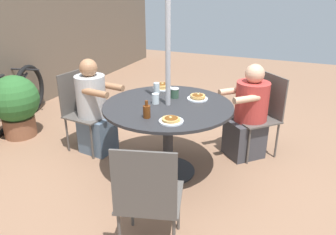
# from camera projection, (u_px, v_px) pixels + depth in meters

# --- Properties ---
(ground_plane) EXTENTS (12.00, 12.00, 0.00)m
(ground_plane) POSITION_uv_depth(u_px,v_px,m) (168.00, 171.00, 3.47)
(ground_plane) COLOR #8C664C
(patio_table) EXTENTS (1.27, 1.27, 0.75)m
(patio_table) POSITION_uv_depth(u_px,v_px,m) (168.00, 117.00, 3.23)
(patio_table) COLOR #28282B
(patio_table) RESTS_ON ground
(umbrella_pole) EXTENTS (0.05, 0.05, 2.10)m
(umbrella_pole) POSITION_uv_depth(u_px,v_px,m) (168.00, 75.00, 3.07)
(umbrella_pole) COLOR #ADADB2
(umbrella_pole) RESTS_ON ground
(patio_chair_north) EXTENTS (0.49, 0.49, 0.92)m
(patio_chair_north) POSITION_uv_depth(u_px,v_px,m) (82.00, 107.00, 3.79)
(patio_chair_north) COLOR #514C47
(patio_chair_north) RESTS_ON ground
(diner_north) EXTENTS (0.38, 0.53, 1.09)m
(diner_north) POSITION_uv_depth(u_px,v_px,m) (94.00, 111.00, 3.72)
(diner_north) COLOR slate
(diner_north) RESTS_ON ground
(patio_chair_east) EXTENTS (0.55, 0.55, 0.92)m
(patio_chair_east) POSITION_uv_depth(u_px,v_px,m) (148.00, 195.00, 2.22)
(patio_chair_east) COLOR #514C47
(patio_chair_east) RESTS_ON ground
(patio_chair_south) EXTENTS (0.63, 0.63, 0.92)m
(patio_chair_south) POSITION_uv_depth(u_px,v_px,m) (262.00, 111.00, 3.68)
(patio_chair_south) COLOR #514C47
(patio_chair_south) RESTS_ON ground
(diner_south) EXTENTS (0.58, 0.58, 1.06)m
(diner_south) POSITION_uv_depth(u_px,v_px,m) (248.00, 116.00, 3.63)
(diner_south) COLOR #3D3D42
(diner_south) RESTS_ON ground
(pancake_plate_a) EXTENTS (0.21, 0.21, 0.05)m
(pancake_plate_a) POSITION_uv_depth(u_px,v_px,m) (171.00, 120.00, 2.78)
(pancake_plate_a) COLOR white
(pancake_plate_a) RESTS_ON patio_table
(pancake_plate_b) EXTENTS (0.21, 0.21, 0.07)m
(pancake_plate_b) POSITION_uv_depth(u_px,v_px,m) (163.00, 87.00, 3.64)
(pancake_plate_b) COLOR white
(pancake_plate_b) RESTS_ON patio_table
(pancake_plate_c) EXTENTS (0.21, 0.21, 0.06)m
(pancake_plate_c) POSITION_uv_depth(u_px,v_px,m) (198.00, 97.00, 3.32)
(pancake_plate_c) COLOR white
(pancake_plate_c) RESTS_ON patio_table
(syrup_bottle) EXTENTS (0.09, 0.07, 0.16)m
(syrup_bottle) POSITION_uv_depth(u_px,v_px,m) (147.00, 111.00, 2.86)
(syrup_bottle) COLOR #602D0F
(syrup_bottle) RESTS_ON patio_table
(coffee_cup) EXTENTS (0.09, 0.09, 0.10)m
(coffee_cup) POSITION_uv_depth(u_px,v_px,m) (175.00, 93.00, 3.35)
(coffee_cup) COLOR #33513D
(coffee_cup) RESTS_ON patio_table
(drinking_glass_a) EXTENTS (0.07, 0.07, 0.12)m
(drinking_glass_a) POSITION_uv_depth(u_px,v_px,m) (157.00, 88.00, 3.48)
(drinking_glass_a) COLOR silver
(drinking_glass_a) RESTS_ON patio_table
(drinking_glass_b) EXTENTS (0.07, 0.07, 0.10)m
(drinking_glass_b) POSITION_uv_depth(u_px,v_px,m) (155.00, 99.00, 3.19)
(drinking_glass_b) COLOR silver
(drinking_glass_b) RESTS_ON patio_table
(bicycle) EXTENTS (1.52, 0.53, 0.76)m
(bicycle) POSITION_uv_depth(u_px,v_px,m) (14.00, 98.00, 4.49)
(bicycle) COLOR black
(bicycle) RESTS_ON ground
(potted_shrub) EXTENTS (0.59, 0.59, 0.80)m
(potted_shrub) POSITION_uv_depth(u_px,v_px,m) (16.00, 103.00, 4.11)
(potted_shrub) COLOR brown
(potted_shrub) RESTS_ON ground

